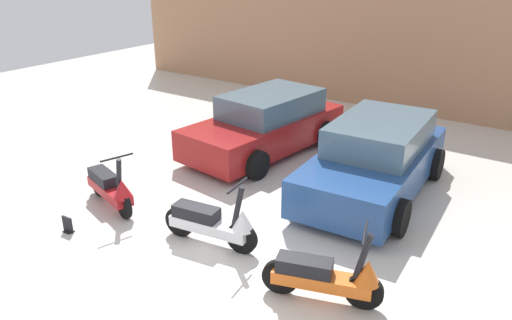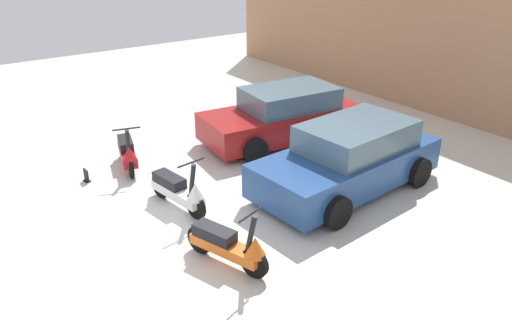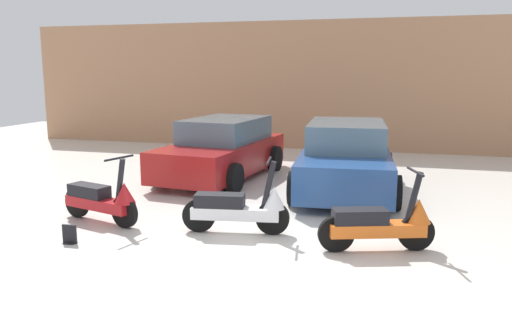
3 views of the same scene
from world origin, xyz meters
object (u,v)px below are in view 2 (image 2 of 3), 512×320
scooter_front_center (230,245)px  placard_near_left_scooter (86,176)px  scooter_front_left (128,152)px  car_rear_center (349,158)px  scooter_front_right (179,190)px  car_rear_left (283,116)px

scooter_front_center → placard_near_left_scooter: size_ratio=5.63×
scooter_front_left → placard_near_left_scooter: scooter_front_left is taller
car_rear_center → placard_near_left_scooter: bearing=-43.0°
scooter_front_left → placard_near_left_scooter: (0.07, -0.94, -0.26)m
scooter_front_left → scooter_front_center: scooter_front_left is taller
scooter_front_right → car_rear_center: car_rear_center is taller
scooter_front_right → scooter_front_center: (1.96, -0.21, -0.01)m
car_rear_center → placard_near_left_scooter: car_rear_center is taller
car_rear_left → placard_near_left_scooter: size_ratio=15.11×
scooter_front_left → car_rear_center: (3.37, 3.12, 0.25)m
car_rear_left → car_rear_center: 2.75m
scooter_front_center → car_rear_left: car_rear_left is taller
scooter_front_center → car_rear_left: size_ratio=0.37×
scooter_front_right → scooter_front_center: size_ratio=1.05×
scooter_front_right → car_rear_left: 3.90m
scooter_front_left → scooter_front_right: bearing=18.1°
scooter_front_left → car_rear_center: car_rear_center is taller
scooter_front_right → car_rear_center: size_ratio=0.39×
car_rear_left → scooter_front_center: bearing=48.8°
scooter_front_center → placard_near_left_scooter: bearing=173.2°
car_rear_left → placard_near_left_scooter: (-0.60, -4.61, -0.50)m
scooter_front_center → placard_near_left_scooter: (-4.05, -0.81, -0.26)m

